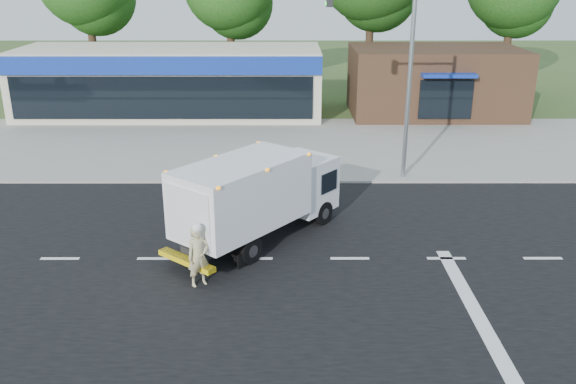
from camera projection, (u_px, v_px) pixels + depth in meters
name	position (u px, v px, depth m)	size (l,w,h in m)	color
ground	(350.00, 259.00, 18.90)	(120.00, 120.00, 0.00)	#385123
road_asphalt	(350.00, 259.00, 18.89)	(60.00, 14.00, 0.02)	black
sidewalk	(332.00, 173.00, 26.57)	(60.00, 2.40, 0.12)	gray
parking_apron	(324.00, 139.00, 32.02)	(60.00, 9.00, 0.02)	gray
lane_markings	(401.00, 279.00, 17.62)	(55.20, 7.00, 0.01)	silver
ems_box_truck	(257.00, 193.00, 19.56)	(5.71, 6.39, 2.92)	black
emergency_worker	(198.00, 255.00, 17.04)	(0.78, 0.71, 1.89)	tan
retail_strip_mall	(171.00, 81.00, 36.87)	(18.00, 6.20, 4.00)	beige
brown_storefront	(434.00, 81.00, 36.95)	(10.00, 6.70, 4.00)	#382316
traffic_signal_pole	(395.00, 63.00, 24.32)	(3.51, 0.25, 8.00)	gray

